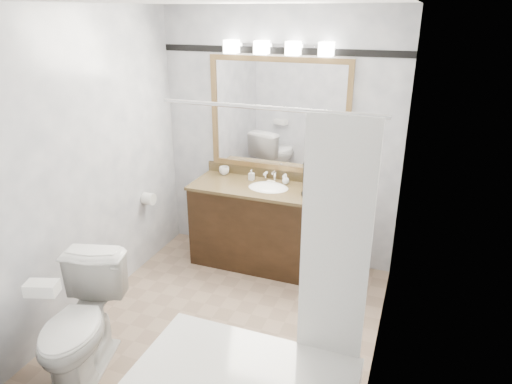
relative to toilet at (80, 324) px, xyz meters
The scene contains 13 objects.
room 1.41m from the toilet, 50.14° to the left, with size 2.42×2.62×2.52m.
vanity 2.02m from the toilet, 68.95° to the left, with size 1.53×0.58×0.97m.
mirror 2.52m from the toilet, 71.36° to the left, with size 1.40×0.04×1.10m.
vanity_light_bar 2.81m from the toilet, 70.91° to the left, with size 1.02×0.14×0.12m.
accent_stripe 2.84m from the toilet, 71.45° to the left, with size 2.40×0.01×0.06m, color black.
tp_roll 1.62m from the toilet, 105.08° to the left, with size 0.12×0.12×0.11m, color white.
toilet is the anchor object (origin of this frame).
tissue_box 0.52m from the toilet, 90.00° to the right, with size 0.19×0.11×0.08m, color white.
coffee_maker 2.29m from the toilet, 58.71° to the left, with size 0.19×0.23×0.35m.
cup_left 2.14m from the toilet, 85.34° to the left, with size 0.11×0.11×0.08m, color white.
soap_bottle_a 2.14m from the toilet, 76.25° to the left, with size 0.05×0.05×0.11m, color white.
soap_bottle_b 2.27m from the toilet, 67.36° to the left, with size 0.07×0.07×0.09m, color white.
soap_bar 2.17m from the toilet, 70.49° to the left, with size 0.08×0.05×0.02m, color beige.
Camera 1 is at (1.34, -2.88, 2.45)m, focal length 32.00 mm.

